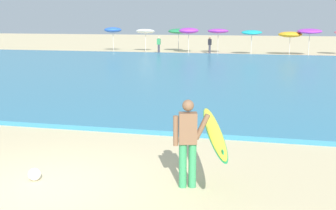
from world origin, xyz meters
name	(u,v)px	position (x,y,z in m)	size (l,w,h in m)	color
ground_plane	(44,187)	(0.00, 0.00, 0.00)	(160.00, 160.00, 0.00)	beige
sea	(200,73)	(0.00, 18.25, 0.07)	(120.00, 28.00, 0.14)	teal
surfer_with_board	(201,136)	(2.94, 0.75, 1.03)	(1.28, 2.94, 1.73)	#338E56
beach_umbrella_0	(113,30)	(-11.72, 34.73, 2.11)	(1.74, 1.75, 2.40)	beige
beach_umbrella_1	(145,31)	(-8.36, 34.90, 2.00)	(1.87, 1.90, 2.29)	beige
beach_umbrella_2	(179,31)	(-5.21, 35.92, 2.01)	(2.06, 2.08, 2.29)	beige
beach_umbrella_3	(189,31)	(-3.79, 33.87, 2.11)	(1.89, 1.91, 2.42)	beige
beach_umbrella_4	(218,31)	(-1.02, 34.13, 2.09)	(1.96, 1.96, 2.31)	beige
beach_umbrella_5	(252,32)	(2.14, 33.06, 2.01)	(1.85, 1.87, 2.27)	beige
beach_umbrella_6	(290,34)	(5.48, 33.47, 1.84)	(2.09, 2.10, 2.11)	beige
beach_umbrella_7	(310,31)	(7.10, 33.07, 2.15)	(2.11, 2.13, 2.44)	beige
beachgoer_near_row_left	(210,45)	(-1.67, 33.31, 0.84)	(0.32, 0.20, 1.58)	#383842
beachgoer_near_row_mid	(159,44)	(-6.39, 32.66, 0.84)	(0.32, 0.20, 1.58)	#383842
beach_ball	(34,174)	(-0.37, 0.30, 0.13)	(0.26, 0.26, 0.26)	white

